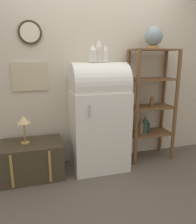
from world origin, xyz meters
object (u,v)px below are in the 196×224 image
object	(u,v)px
suitcase_trunk	(31,160)
vase_center	(99,51)
globe	(154,37)
vase_right	(105,54)
desk_lamp	(24,122)
vase_left	(93,54)
refrigerator	(99,116)

from	to	relation	value
suitcase_trunk	vase_center	world-z (taller)	vase_center
globe	vase_right	xyz separation A→B (m)	(-0.68, -0.05, -0.22)
vase_right	desk_lamp	bearing A→B (deg)	179.76
vase_center	vase_right	world-z (taller)	vase_center
suitcase_trunk	vase_left	xyz separation A→B (m)	(0.81, -0.00, 1.29)
suitcase_trunk	vase_left	size ratio (longest dim) A/B	3.52
vase_left	desk_lamp	xyz separation A→B (m)	(-0.86, 0.01, -0.79)
desk_lamp	vase_center	bearing A→B (deg)	0.97
refrigerator	desk_lamp	world-z (taller)	refrigerator
globe	vase_center	distance (m)	0.78
vase_right	refrigerator	bearing A→B (deg)	174.16
suitcase_trunk	refrigerator	bearing A→B (deg)	0.76
vase_left	vase_center	bearing A→B (deg)	16.15
globe	refrigerator	bearing A→B (deg)	-177.03
globe	vase_right	world-z (taller)	globe
refrigerator	globe	bearing A→B (deg)	2.97
suitcase_trunk	vase_right	distance (m)	1.61
globe	vase_right	bearing A→B (deg)	-176.02
refrigerator	vase_left	size ratio (longest dim) A/B	6.49
globe	vase_center	bearing A→B (deg)	-177.95
refrigerator	vase_right	size ratio (longest dim) A/B	6.77
globe	desk_lamp	bearing A→B (deg)	-178.55
vase_center	vase_right	bearing A→B (deg)	-15.07
refrigerator	vase_center	distance (m)	0.82
suitcase_trunk	desk_lamp	bearing A→B (deg)	171.56
vase_center	desk_lamp	world-z (taller)	vase_center
refrigerator	desk_lamp	size ratio (longest dim) A/B	4.06
suitcase_trunk	vase_left	world-z (taller)	vase_left
suitcase_trunk	vase_center	distance (m)	1.60
vase_left	desk_lamp	size ratio (longest dim) A/B	0.63
suitcase_trunk	globe	xyz separation A→B (m)	(1.65, 0.05, 1.51)
refrigerator	suitcase_trunk	world-z (taller)	refrigerator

